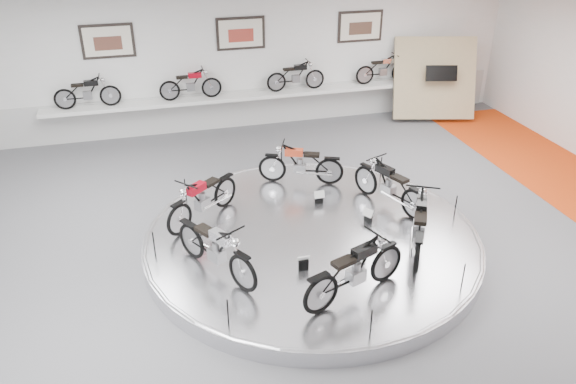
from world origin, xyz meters
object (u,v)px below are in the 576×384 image
object	(u,v)px
bike_e	(355,270)
bike_a	(389,185)
bike_d	(216,248)
bike_b	(301,164)
display_platform	(312,240)
shelf	(245,96)
bike_c	(203,198)
bike_f	(419,223)

from	to	relation	value
bike_e	bike_a	bearing A→B (deg)	35.13
bike_a	bike_d	bearing A→B (deg)	87.40
bike_b	display_platform	bearing A→B (deg)	101.40
display_platform	shelf	size ratio (longest dim) A/B	0.58
bike_b	bike_d	bearing A→B (deg)	72.95
bike_a	bike_b	size ratio (longest dim) A/B	1.04
bike_c	bike_d	xyz separation A→B (m)	(-0.03, -1.84, 0.01)
bike_d	bike_f	xyz separation A→B (m)	(3.66, -0.21, 0.03)
shelf	bike_b	size ratio (longest dim) A/B	6.80
bike_a	bike_e	bearing A→B (deg)	123.12
shelf	bike_f	bearing A→B (deg)	-76.97
bike_c	bike_d	world-z (taller)	bike_d
bike_a	bike_c	distance (m)	3.80
shelf	bike_c	distance (m)	5.67
bike_b	bike_d	size ratio (longest dim) A/B	0.94
shelf	bike_e	size ratio (longest dim) A/B	6.28
bike_d	bike_e	size ratio (longest dim) A/B	0.98
display_platform	bike_a	size ratio (longest dim) A/B	3.80
bike_f	bike_e	bearing A→B (deg)	149.87
shelf	bike_f	size ratio (longest dim) A/B	6.07
bike_c	display_platform	bearing A→B (deg)	110.61
display_platform	bike_a	world-z (taller)	bike_a
bike_b	bike_f	size ratio (longest dim) A/B	0.89
bike_b	bike_f	xyz separation A→B (m)	(1.31, -3.11, 0.06)
display_platform	bike_e	world-z (taller)	bike_e
bike_d	bike_f	size ratio (longest dim) A/B	0.95
display_platform	bike_e	distance (m)	2.09
bike_e	shelf	bearing A→B (deg)	69.94
shelf	bike_b	world-z (taller)	bike_b
bike_d	bike_e	bearing A→B (deg)	29.07
bike_c	bike_e	size ratio (longest dim) A/B	0.96
bike_a	bike_d	xyz separation A→B (m)	(-3.80, -1.39, 0.01)
bike_c	bike_f	world-z (taller)	bike_f
bike_a	bike_c	size ratio (longest dim) A/B	1.00
bike_d	shelf	bearing A→B (deg)	134.39
bike_a	bike_f	size ratio (longest dim) A/B	0.93
bike_a	bike_f	xyz separation A→B (m)	(-0.14, -1.60, 0.04)
bike_b	bike_d	distance (m)	3.73
bike_e	display_platform	bearing A→B (deg)	71.93
bike_b	bike_c	size ratio (longest dim) A/B	0.96
bike_a	bike_f	distance (m)	1.61
bike_c	bike_f	bearing A→B (deg)	110.18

